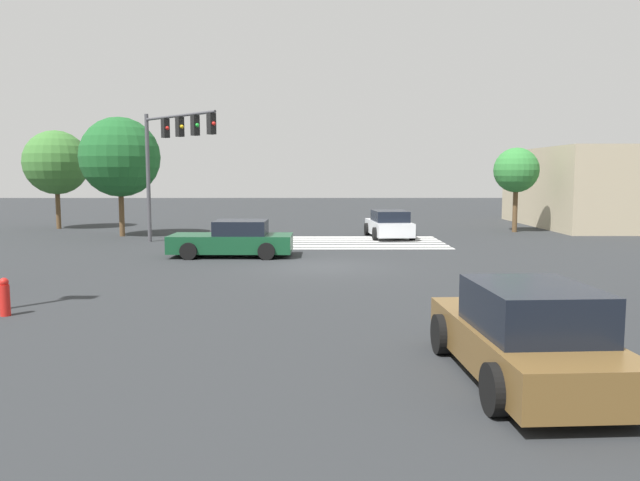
# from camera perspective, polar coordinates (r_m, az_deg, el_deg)

# --- Properties ---
(ground_plane) EXTENTS (121.09, 121.09, 0.00)m
(ground_plane) POSITION_cam_1_polar(r_m,az_deg,el_deg) (21.26, 0.00, -2.40)
(ground_plane) COLOR #2B2D30
(crosswalk_markings) EXTENTS (11.42, 5.35, 0.01)m
(crosswalk_markings) POSITION_cam_1_polar(r_m,az_deg,el_deg) (28.72, -0.05, -0.16)
(crosswalk_markings) COLOR silver
(crosswalk_markings) RESTS_ON ground_plane
(traffic_signal_mast) EXTENTS (3.89, 3.89, 5.87)m
(traffic_signal_mast) POSITION_cam_1_polar(r_m,az_deg,el_deg) (28.23, -13.40, 8.58)
(traffic_signal_mast) COLOR #47474C
(traffic_signal_mast) RESTS_ON ground_plane
(car_0) EXTENTS (2.24, 4.22, 1.36)m
(car_0) POSITION_cam_1_polar(r_m,az_deg,el_deg) (30.94, 6.34, 1.45)
(car_0) COLOR silver
(car_0) RESTS_ON ground_plane
(car_2) EXTENTS (4.65, 2.23, 1.38)m
(car_2) POSITION_cam_1_polar(r_m,az_deg,el_deg) (24.05, -7.91, 0.06)
(car_2) COLOR #144728
(car_2) RESTS_ON ground_plane
(car_3) EXTENTS (2.23, 4.63, 1.53)m
(car_3) POSITION_cam_1_polar(r_m,az_deg,el_deg) (10.06, 18.29, -8.28)
(car_3) COLOR brown
(car_3) RESTS_ON ground_plane
(corner_building) EXTENTS (12.17, 12.17, 4.65)m
(corner_building) POSITION_cam_1_polar(r_m,az_deg,el_deg) (42.07, 26.73, 4.35)
(corner_building) COLOR tan
(corner_building) RESTS_ON ground_plane
(tree_corner_a) EXTENTS (2.40, 2.40, 4.55)m
(tree_corner_a) POSITION_cam_1_polar(r_m,az_deg,el_deg) (35.32, 17.51, 6.12)
(tree_corner_a) COLOR brown
(tree_corner_a) RESTS_ON ground_plane
(tree_corner_b) EXTENTS (3.97, 3.97, 5.97)m
(tree_corner_b) POSITION_cam_1_polar(r_m,az_deg,el_deg) (32.97, -17.84, 7.27)
(tree_corner_b) COLOR brown
(tree_corner_b) RESTS_ON ground_plane
(tree_corner_c) EXTENTS (3.63, 3.63, 5.61)m
(tree_corner_c) POSITION_cam_1_polar(r_m,az_deg,el_deg) (38.82, -22.98, 6.58)
(tree_corner_c) COLOR brown
(tree_corner_c) RESTS_ON ground_plane
(fire_hydrant) EXTENTS (0.22, 0.22, 0.86)m
(fire_hydrant) POSITION_cam_1_polar(r_m,az_deg,el_deg) (15.57, -26.87, -4.62)
(fire_hydrant) COLOR red
(fire_hydrant) RESTS_ON ground_plane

